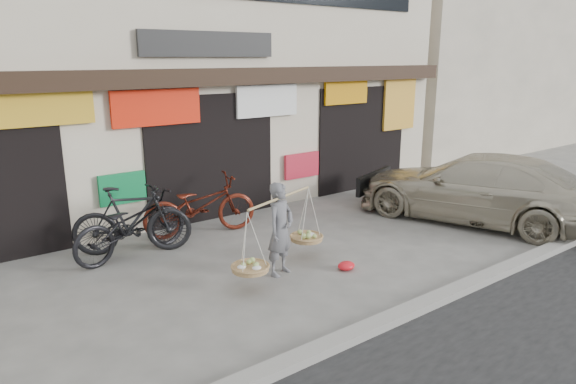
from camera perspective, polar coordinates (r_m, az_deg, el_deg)
ground at (r=8.74m, az=3.09°, el=-8.49°), size 70.00×70.00×0.00m
kerb at (r=7.44m, az=13.27°, el=-12.74°), size 70.00×0.25×0.12m
shophouse_block at (r=13.57m, az=-14.90°, el=14.31°), size 14.00×6.32×7.00m
neighbor_east at (r=22.83m, az=18.56°, el=13.43°), size 12.00×7.00×6.40m
street_vendor at (r=8.28m, az=-0.84°, el=-4.59°), size 2.07×1.09×1.54m
bike_0 at (r=9.48m, az=-17.01°, el=-3.48°), size 2.34×1.23×1.17m
bike_1 at (r=9.60m, az=-16.95°, el=-2.99°), size 2.13×1.40×1.25m
bike_2 at (r=10.32m, az=-9.76°, el=-1.49°), size 2.37×1.25×1.19m
suv at (r=11.75m, az=20.05°, el=0.48°), size 3.53×5.40×1.45m
red_bag at (r=8.71m, az=6.49°, el=-8.14°), size 0.31×0.25×0.14m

